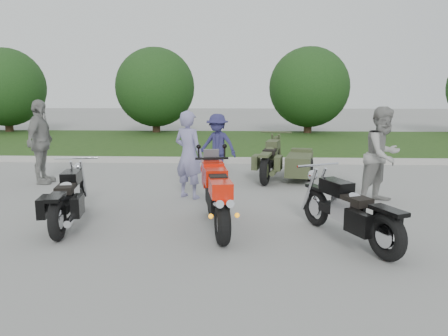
{
  "coord_description": "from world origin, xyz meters",
  "views": [
    {
      "loc": [
        0.97,
        -6.66,
        2.19
      ],
      "look_at": [
        0.67,
        0.84,
        0.8
      ],
      "focal_mm": 35.0,
      "sensor_mm": 36.0,
      "label": 1
    }
  ],
  "objects_px": {
    "cruiser_left": "(68,201)",
    "cruiser_right": "(352,214)",
    "sportbike_red": "(217,194)",
    "person_denim": "(217,145)",
    "person_stripe": "(189,155)",
    "cruiser_sidecar": "(287,163)",
    "person_back": "(40,142)",
    "person_grey": "(383,155)"
  },
  "relations": [
    {
      "from": "cruiser_left",
      "to": "cruiser_right",
      "type": "height_order",
      "value": "cruiser_right"
    },
    {
      "from": "sportbike_red",
      "to": "person_denim",
      "type": "distance_m",
      "value": 4.32
    },
    {
      "from": "person_denim",
      "to": "person_stripe",
      "type": "bearing_deg",
      "value": -80.03
    },
    {
      "from": "sportbike_red",
      "to": "cruiser_right",
      "type": "relative_size",
      "value": 1.0
    },
    {
      "from": "sportbike_red",
      "to": "person_stripe",
      "type": "distance_m",
      "value": 2.15
    },
    {
      "from": "sportbike_red",
      "to": "cruiser_right",
      "type": "height_order",
      "value": "sportbike_red"
    },
    {
      "from": "cruiser_sidecar",
      "to": "person_denim",
      "type": "bearing_deg",
      "value": 176.14
    },
    {
      "from": "cruiser_left",
      "to": "person_back",
      "type": "distance_m",
      "value": 3.65
    },
    {
      "from": "sportbike_red",
      "to": "person_denim",
      "type": "bearing_deg",
      "value": 83.15
    },
    {
      "from": "person_grey",
      "to": "cruiser_left",
      "type": "bearing_deg",
      "value": 161.67
    },
    {
      "from": "cruiser_right",
      "to": "person_back",
      "type": "relative_size",
      "value": 1.06
    },
    {
      "from": "sportbike_red",
      "to": "person_denim",
      "type": "xyz_separation_m",
      "value": [
        -0.23,
        4.31,
        0.2
      ]
    },
    {
      "from": "cruiser_left",
      "to": "cruiser_right",
      "type": "distance_m",
      "value": 4.36
    },
    {
      "from": "cruiser_left",
      "to": "person_stripe",
      "type": "height_order",
      "value": "person_stripe"
    },
    {
      "from": "sportbike_red",
      "to": "person_stripe",
      "type": "relative_size",
      "value": 1.17
    },
    {
      "from": "person_grey",
      "to": "person_denim",
      "type": "height_order",
      "value": "person_grey"
    },
    {
      "from": "person_grey",
      "to": "person_denim",
      "type": "bearing_deg",
      "value": 107.12
    },
    {
      "from": "sportbike_red",
      "to": "cruiser_left",
      "type": "relative_size",
      "value": 0.96
    },
    {
      "from": "cruiser_sidecar",
      "to": "person_denim",
      "type": "relative_size",
      "value": 1.48
    },
    {
      "from": "sportbike_red",
      "to": "person_grey",
      "type": "xyz_separation_m",
      "value": [
        3.07,
        1.83,
        0.35
      ]
    },
    {
      "from": "cruiser_right",
      "to": "person_grey",
      "type": "distance_m",
      "value": 2.63
    },
    {
      "from": "cruiser_sidecar",
      "to": "person_grey",
      "type": "relative_size",
      "value": 1.25
    },
    {
      "from": "cruiser_right",
      "to": "person_denim",
      "type": "relative_size",
      "value": 1.32
    },
    {
      "from": "person_stripe",
      "to": "person_back",
      "type": "xyz_separation_m",
      "value": [
        -3.54,
        1.19,
        0.09
      ]
    },
    {
      "from": "sportbike_red",
      "to": "person_back",
      "type": "bearing_deg",
      "value": 132.83
    },
    {
      "from": "person_stripe",
      "to": "person_denim",
      "type": "bearing_deg",
      "value": -70.67
    },
    {
      "from": "cruiser_left",
      "to": "person_back",
      "type": "bearing_deg",
      "value": 111.29
    },
    {
      "from": "cruiser_right",
      "to": "cruiser_sidecar",
      "type": "bearing_deg",
      "value": 71.24
    },
    {
      "from": "sportbike_red",
      "to": "person_back",
      "type": "distance_m",
      "value": 5.31
    },
    {
      "from": "person_stripe",
      "to": "cruiser_left",
      "type": "bearing_deg",
      "value": 78.74
    },
    {
      "from": "sportbike_red",
      "to": "cruiser_left",
      "type": "xyz_separation_m",
      "value": [
        -2.38,
        0.1,
        -0.15
      ]
    },
    {
      "from": "person_stripe",
      "to": "person_denim",
      "type": "relative_size",
      "value": 1.13
    },
    {
      "from": "person_stripe",
      "to": "sportbike_red",
      "type": "bearing_deg",
      "value": 138.83
    },
    {
      "from": "cruiser_sidecar",
      "to": "person_back",
      "type": "bearing_deg",
      "value": -161.45
    },
    {
      "from": "cruiser_left",
      "to": "person_denim",
      "type": "distance_m",
      "value": 4.74
    },
    {
      "from": "cruiser_right",
      "to": "person_stripe",
      "type": "bearing_deg",
      "value": 111.07
    },
    {
      "from": "person_denim",
      "to": "cruiser_sidecar",
      "type": "bearing_deg",
      "value": 4.62
    },
    {
      "from": "cruiser_left",
      "to": "person_grey",
      "type": "relative_size",
      "value": 1.16
    },
    {
      "from": "cruiser_left",
      "to": "cruiser_sidecar",
      "type": "distance_m",
      "value": 5.34
    },
    {
      "from": "cruiser_right",
      "to": "person_stripe",
      "type": "relative_size",
      "value": 1.17
    },
    {
      "from": "cruiser_sidecar",
      "to": "cruiser_left",
      "type": "bearing_deg",
      "value": -123.51
    },
    {
      "from": "cruiser_sidecar",
      "to": "person_back",
      "type": "height_order",
      "value": "person_back"
    }
  ]
}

